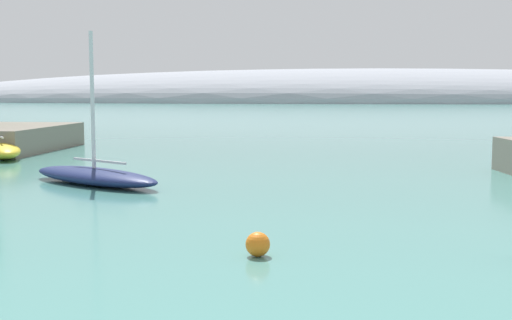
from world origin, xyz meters
TOP-DOWN VIEW (x-y plane):
  - distant_ridge at (12.38, 244.64)m, footprint 357.46×75.46m
  - sailboat_navy_outer_mooring at (-11.01, 23.19)m, footprint 8.00×6.20m
  - mooring_buoy_orange at (-2.28, 10.93)m, footprint 0.64×0.64m

SIDE VIEW (x-z plane):
  - distant_ridge at x=12.38m, z-range -12.45..12.45m
  - mooring_buoy_orange at x=-2.28m, z-range 0.00..0.64m
  - sailboat_navy_outer_mooring at x=-11.01m, z-range -3.03..3.88m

